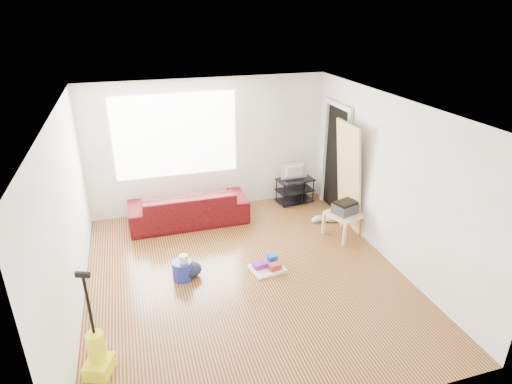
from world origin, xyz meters
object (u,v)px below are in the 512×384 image
object	(u,v)px
side_table	(345,216)
sofa	(190,222)
cleaning_tray	(268,266)
bucket	(183,278)
vacuum	(97,355)
tv_stand	(295,190)
backpack	(188,276)

from	to	relation	value
side_table	sofa	bearing A→B (deg)	152.99
side_table	cleaning_tray	xyz separation A→B (m)	(-1.58, -0.61, -0.31)
bucket	vacuum	distance (m)	1.85
side_table	bucket	distance (m)	2.91
cleaning_tray	vacuum	xyz separation A→B (m)	(-2.37, -1.33, 0.18)
sofa	tv_stand	xyz separation A→B (m)	(2.18, 0.27, 0.25)
sofa	cleaning_tray	xyz separation A→B (m)	(0.90, -1.87, 0.05)
cleaning_tray	side_table	bearing A→B (deg)	21.12
backpack	sofa	bearing A→B (deg)	90.99
tv_stand	vacuum	bearing A→B (deg)	-143.78
sofa	side_table	world-z (taller)	side_table
sofa	vacuum	size ratio (longest dim) A/B	1.69
tv_stand	cleaning_tray	bearing A→B (deg)	-128.19
cleaning_tray	sofa	bearing A→B (deg)	115.63
cleaning_tray	vacuum	bearing A→B (deg)	-150.70
sofa	bucket	world-z (taller)	sofa
bucket	sofa	bearing A→B (deg)	78.07
bucket	vacuum	xyz separation A→B (m)	(-1.11, -1.46, 0.23)
sofa	cleaning_tray	distance (m)	2.08
tv_stand	bucket	distance (m)	3.25
backpack	vacuum	bearing A→B (deg)	-117.88
backpack	tv_stand	bearing A→B (deg)	49.11
tv_stand	vacuum	world-z (taller)	vacuum
sofa	bucket	xyz separation A→B (m)	(-0.37, -1.74, 0.00)
side_table	cleaning_tray	size ratio (longest dim) A/B	1.25
sofa	backpack	distance (m)	1.72
sofa	cleaning_tray	size ratio (longest dim) A/B	3.92
cleaning_tray	vacuum	size ratio (longest dim) A/B	0.43
tv_stand	bucket	size ratio (longest dim) A/B	2.64
tv_stand	cleaning_tray	distance (m)	2.50
tv_stand	backpack	bearing A→B (deg)	-148.69
tv_stand	side_table	distance (m)	1.57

